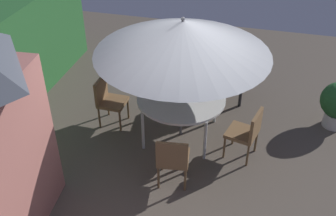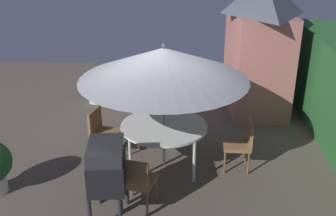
{
  "view_description": "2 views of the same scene",
  "coord_description": "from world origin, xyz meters",
  "px_view_note": "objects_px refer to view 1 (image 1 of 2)",
  "views": [
    {
      "loc": [
        -5.02,
        -1.11,
        4.52
      ],
      "look_at": [
        -0.06,
        0.19,
        0.95
      ],
      "focal_mm": 43.41,
      "sensor_mm": 36.0,
      "label": 1
    },
    {
      "loc": [
        6.65,
        0.48,
        3.8
      ],
      "look_at": [
        0.65,
        0.19,
        1.16
      ],
      "focal_mm": 42.71,
      "sensor_mm": 36.0,
      "label": 2
    }
  ],
  "objects_px": {
    "patio_umbrella": "(183,37)",
    "chair_toward_house": "(108,98)",
    "chair_near_shed": "(173,158)",
    "chair_toward_hedge": "(212,76)",
    "chair_far_side": "(247,131)",
    "bbq_grill": "(234,59)",
    "patio_table": "(181,100)"
  },
  "relations": [
    {
      "from": "patio_table",
      "to": "chair_far_side",
      "type": "distance_m",
      "value": 1.21
    },
    {
      "from": "patio_umbrella",
      "to": "chair_toward_hedge",
      "type": "distance_m",
      "value": 1.89
    },
    {
      "from": "patio_umbrella",
      "to": "chair_near_shed",
      "type": "distance_m",
      "value": 1.83
    },
    {
      "from": "bbq_grill",
      "to": "chair_far_side",
      "type": "distance_m",
      "value": 1.85
    },
    {
      "from": "chair_near_shed",
      "to": "chair_toward_house",
      "type": "height_order",
      "value": "same"
    },
    {
      "from": "patio_table",
      "to": "chair_near_shed",
      "type": "bearing_deg",
      "value": -172.47
    },
    {
      "from": "bbq_grill",
      "to": "chair_far_side",
      "type": "xyz_separation_m",
      "value": [
        -1.76,
        -0.45,
        -0.33
      ]
    },
    {
      "from": "chair_toward_house",
      "to": "chair_far_side",
      "type": "bearing_deg",
      "value": -97.55
    },
    {
      "from": "chair_near_shed",
      "to": "chair_toward_hedge",
      "type": "bearing_deg",
      "value": -3.8
    },
    {
      "from": "chair_far_side",
      "to": "chair_toward_hedge",
      "type": "distance_m",
      "value": 1.77
    },
    {
      "from": "chair_far_side",
      "to": "chair_toward_house",
      "type": "distance_m",
      "value": 2.52
    },
    {
      "from": "patio_table",
      "to": "patio_umbrella",
      "type": "distance_m",
      "value": 1.14
    },
    {
      "from": "patio_table",
      "to": "chair_toward_house",
      "type": "height_order",
      "value": "chair_toward_house"
    },
    {
      "from": "chair_far_side",
      "to": "bbq_grill",
      "type": "bearing_deg",
      "value": 14.33
    },
    {
      "from": "patio_table",
      "to": "chair_near_shed",
      "type": "distance_m",
      "value": 1.24
    },
    {
      "from": "chair_near_shed",
      "to": "chair_toward_hedge",
      "type": "xyz_separation_m",
      "value": [
        2.48,
        -0.17,
        0.0
      ]
    },
    {
      "from": "patio_table",
      "to": "patio_umbrella",
      "type": "bearing_deg",
      "value": 147.99
    },
    {
      "from": "patio_umbrella",
      "to": "chair_near_shed",
      "type": "bearing_deg",
      "value": -172.47
    },
    {
      "from": "chair_near_shed",
      "to": "chair_far_side",
      "type": "height_order",
      "value": "same"
    },
    {
      "from": "patio_table",
      "to": "bbq_grill",
      "type": "distance_m",
      "value": 1.63
    },
    {
      "from": "patio_umbrella",
      "to": "chair_toward_house",
      "type": "bearing_deg",
      "value": 88.5
    },
    {
      "from": "bbq_grill",
      "to": "chair_toward_house",
      "type": "xyz_separation_m",
      "value": [
        -1.43,
        2.05,
        -0.33
      ]
    },
    {
      "from": "bbq_grill",
      "to": "chair_toward_hedge",
      "type": "xyz_separation_m",
      "value": [
        -0.19,
        0.38,
        -0.33
      ]
    },
    {
      "from": "patio_umbrella",
      "to": "chair_near_shed",
      "type": "height_order",
      "value": "patio_umbrella"
    },
    {
      "from": "chair_near_shed",
      "to": "chair_toward_house",
      "type": "xyz_separation_m",
      "value": [
        1.25,
        1.5,
        0.0
      ]
    },
    {
      "from": "patio_umbrella",
      "to": "bbq_grill",
      "type": "height_order",
      "value": "patio_umbrella"
    },
    {
      "from": "bbq_grill",
      "to": "chair_toward_hedge",
      "type": "height_order",
      "value": "bbq_grill"
    },
    {
      "from": "patio_table",
      "to": "patio_umbrella",
      "type": "xyz_separation_m",
      "value": [
        -0.0,
        0.0,
        1.14
      ]
    },
    {
      "from": "patio_umbrella",
      "to": "chair_toward_house",
      "type": "height_order",
      "value": "patio_umbrella"
    },
    {
      "from": "chair_toward_hedge",
      "to": "chair_toward_house",
      "type": "bearing_deg",
      "value": 126.56
    },
    {
      "from": "patio_umbrella",
      "to": "chair_toward_hedge",
      "type": "xyz_separation_m",
      "value": [
        1.27,
        -0.33,
        -1.36
      ]
    },
    {
      "from": "bbq_grill",
      "to": "chair_near_shed",
      "type": "bearing_deg",
      "value": 168.48
    }
  ]
}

